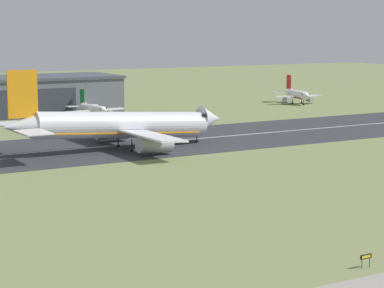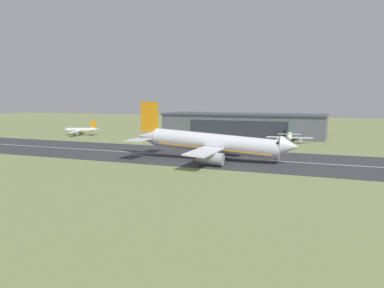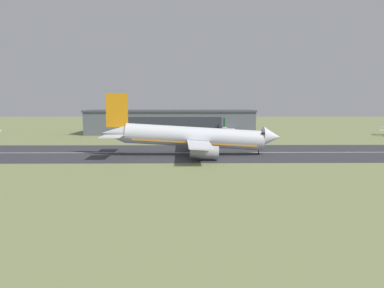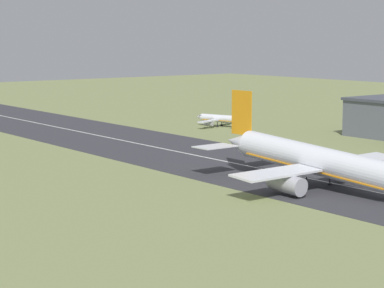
{
  "view_description": "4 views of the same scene",
  "coord_description": "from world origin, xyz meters",
  "views": [
    {
      "loc": [
        -45.4,
        -32.03,
        27.47
      ],
      "look_at": [
        22.13,
        86.11,
        6.25
      ],
      "focal_mm": 70.0,
      "sensor_mm": 36.0,
      "label": 1
    },
    {
      "loc": [
        62.26,
        8.5,
        19.74
      ],
      "look_at": [
        28.25,
        93.24,
        8.68
      ],
      "focal_mm": 35.0,
      "sensor_mm": 36.0,
      "label": 2
    },
    {
      "loc": [
        22.2,
        9.25,
        16.08
      ],
      "look_at": [
        23.48,
        101.88,
        5.69
      ],
      "focal_mm": 35.0,
      "sensor_mm": 36.0,
      "label": 3
    },
    {
      "loc": [
        129.49,
        9.25,
        30.73
      ],
      "look_at": [
        8.5,
        101.64,
        8.97
      ],
      "focal_mm": 70.0,
      "sensor_mm": 36.0,
      "label": 4
    }
  ],
  "objects": [
    {
      "name": "airplane_landing",
      "position": [
        24.17,
        121.87,
        5.42
      ],
      "size": [
        54.48,
        44.83,
        18.74
      ],
      "color": "silver",
      "rests_on": "ground_plane"
    },
    {
      "name": "airplane_parked_west",
      "position": [
        40.68,
        179.33,
        2.93
      ],
      "size": [
        20.27,
        17.22,
        8.58
      ],
      "color": "white",
      "rests_on": "ground_plane"
    },
    {
      "name": "hangar_building",
      "position": [
        13.94,
        201.19,
        6.07
      ],
      "size": [
        84.24,
        25.62,
        12.1
      ],
      "color": "slate",
      "rests_on": "ground_plane"
    },
    {
      "name": "ground_plane",
      "position": [
        0.0,
        63.75,
        0.0
      ],
      "size": [
        724.91,
        724.91,
        0.0
      ],
      "primitive_type": "plane",
      "color": "#7A8451"
    },
    {
      "name": "runway_centreline",
      "position": [
        0.0,
        127.51,
        0.07
      ],
      "size": [
        436.42,
        0.7,
        0.01
      ],
      "primitive_type": "cube",
      "color": "silver",
      "rests_on": "runway_strip"
    },
    {
      "name": "runway_strip",
      "position": [
        0.0,
        127.51,
        0.03
      ],
      "size": [
        484.91,
        41.42,
        0.06
      ],
      "primitive_type": "cube",
      "color": "#333338",
      "rests_on": "ground_plane"
    }
  ]
}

